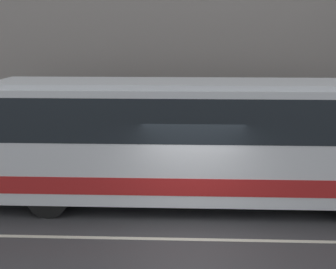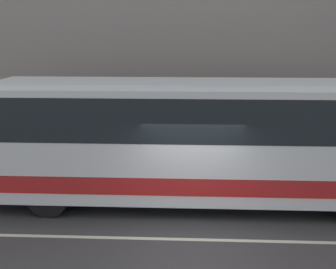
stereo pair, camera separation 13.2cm
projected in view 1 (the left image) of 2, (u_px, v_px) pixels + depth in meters
The scene contains 6 objects.
ground_plane at pixel (193, 240), 10.74m from camera, with size 60.00×60.00×0.00m, color #38383A.
sidewalk at pixel (191, 171), 15.76m from camera, with size 60.00×2.33×0.12m.
building_facade at pixel (193, 21), 15.97m from camera, with size 60.00×0.35×10.38m.
lane_stripe at pixel (193, 239), 10.73m from camera, with size 54.00×0.14×0.01m.
transit_bus at pixel (185, 136), 12.56m from camera, with size 11.76×2.50×3.41m.
pedestrian_waiting at pixel (105, 148), 15.67m from camera, with size 0.36×0.36×1.56m.
Camera 1 is at (-0.14, -9.98, 4.68)m, focal length 50.00 mm.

